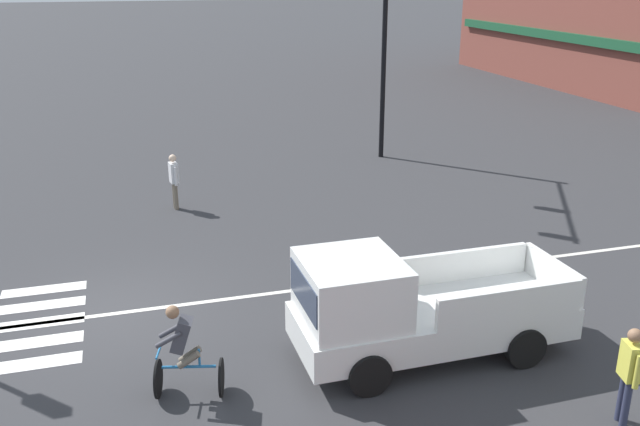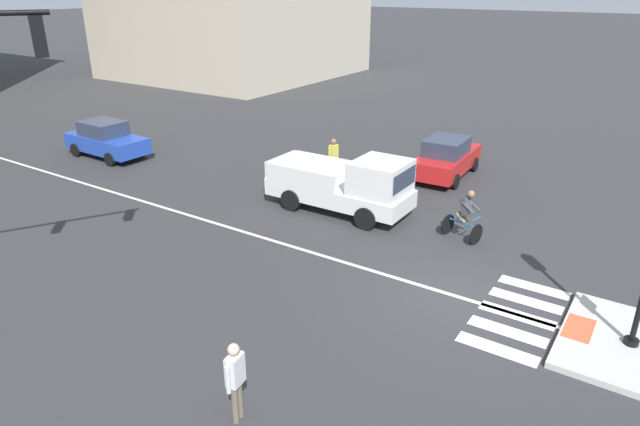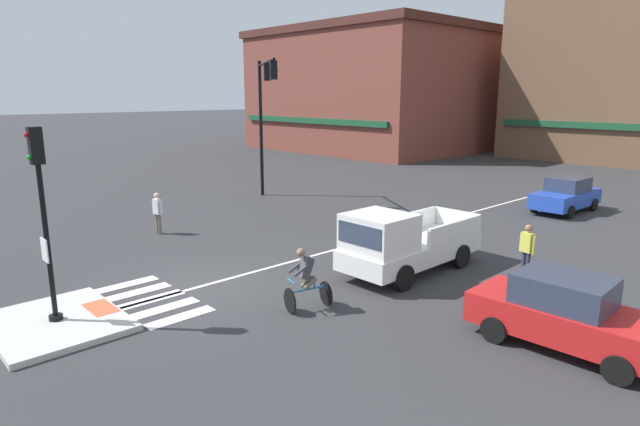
{
  "view_description": "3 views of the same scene",
  "coord_description": "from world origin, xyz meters",
  "px_view_note": "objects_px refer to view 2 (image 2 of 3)",
  "views": [
    {
      "loc": [
        13.52,
        0.47,
        6.79
      ],
      "look_at": [
        -1.42,
        4.89,
        1.24
      ],
      "focal_mm": 38.67,
      "sensor_mm": 36.0,
      "label": 1
    },
    {
      "loc": [
        -12.2,
        -3.82,
        7.52
      ],
      "look_at": [
        0.89,
        4.85,
        0.91
      ],
      "focal_mm": 31.1,
      "sensor_mm": 36.0,
      "label": 2
    },
    {
      "loc": [
        13.08,
        -7.36,
        5.48
      ],
      "look_at": [
        -0.01,
        4.77,
        1.46
      ],
      "focal_mm": 29.75,
      "sensor_mm": 36.0,
      "label": 3
    }
  ],
  "objects_px": {
    "pickup_truck_white_eastbound_mid": "(351,187)",
    "cyclist": "(465,214)",
    "car_blue_eastbound_distant": "(106,139)",
    "pedestrian_at_curb_left": "(235,376)",
    "car_red_cross_right": "(446,158)",
    "pedestrian_waiting_far_side": "(333,155)"
  },
  "relations": [
    {
      "from": "pedestrian_at_curb_left",
      "to": "pedestrian_waiting_far_side",
      "type": "height_order",
      "value": "same"
    },
    {
      "from": "pedestrian_at_curb_left",
      "to": "pedestrian_waiting_far_side",
      "type": "relative_size",
      "value": 1.0
    },
    {
      "from": "pedestrian_waiting_far_side",
      "to": "car_red_cross_right",
      "type": "bearing_deg",
      "value": -53.54
    },
    {
      "from": "car_red_cross_right",
      "to": "pedestrian_at_curb_left",
      "type": "xyz_separation_m",
      "value": [
        -15.21,
        -2.04,
        0.17
      ]
    },
    {
      "from": "car_blue_eastbound_distant",
      "to": "car_red_cross_right",
      "type": "bearing_deg",
      "value": -67.16
    },
    {
      "from": "car_red_cross_right",
      "to": "pedestrian_at_curb_left",
      "type": "distance_m",
      "value": 15.34
    },
    {
      "from": "car_blue_eastbound_distant",
      "to": "cyclist",
      "type": "xyz_separation_m",
      "value": [
        0.45,
        -16.81,
        0.06
      ]
    },
    {
      "from": "car_red_cross_right",
      "to": "pedestrian_at_curb_left",
      "type": "height_order",
      "value": "pedestrian_at_curb_left"
    },
    {
      "from": "cyclist",
      "to": "pedestrian_waiting_far_side",
      "type": "relative_size",
      "value": 1.01
    },
    {
      "from": "cyclist",
      "to": "pedestrian_at_curb_left",
      "type": "distance_m",
      "value": 9.78
    },
    {
      "from": "car_red_cross_right",
      "to": "pedestrian_waiting_far_side",
      "type": "xyz_separation_m",
      "value": [
        -2.76,
        3.74,
        0.17
      ]
    },
    {
      "from": "car_red_cross_right",
      "to": "cyclist",
      "type": "relative_size",
      "value": 2.48
    },
    {
      "from": "pickup_truck_white_eastbound_mid",
      "to": "cyclist",
      "type": "bearing_deg",
      "value": -88.75
    },
    {
      "from": "car_red_cross_right",
      "to": "cyclist",
      "type": "distance_m",
      "value": 6.12
    },
    {
      "from": "pickup_truck_white_eastbound_mid",
      "to": "pedestrian_waiting_far_side",
      "type": "xyz_separation_m",
      "value": [
        2.79,
        2.46,
        0.0
      ]
    },
    {
      "from": "car_blue_eastbound_distant",
      "to": "pedestrian_at_curb_left",
      "type": "relative_size",
      "value": 2.48
    },
    {
      "from": "pedestrian_at_curb_left",
      "to": "car_red_cross_right",
      "type": "bearing_deg",
      "value": 7.63
    },
    {
      "from": "pickup_truck_white_eastbound_mid",
      "to": "pedestrian_waiting_far_side",
      "type": "relative_size",
      "value": 3.06
    },
    {
      "from": "pickup_truck_white_eastbound_mid",
      "to": "pedestrian_at_curb_left",
      "type": "distance_m",
      "value": 10.21
    },
    {
      "from": "car_blue_eastbound_distant",
      "to": "pickup_truck_white_eastbound_mid",
      "type": "height_order",
      "value": "pickup_truck_white_eastbound_mid"
    },
    {
      "from": "car_red_cross_right",
      "to": "pickup_truck_white_eastbound_mid",
      "type": "height_order",
      "value": "pickup_truck_white_eastbound_mid"
    },
    {
      "from": "car_red_cross_right",
      "to": "pedestrian_waiting_far_side",
      "type": "relative_size",
      "value": 2.5
    }
  ]
}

